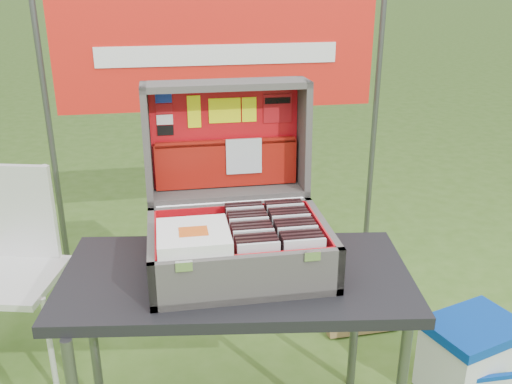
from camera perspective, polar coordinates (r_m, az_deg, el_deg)
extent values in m
cube|color=black|center=(1.97, -2.02, -8.55)|extent=(1.25, 0.74, 0.04)
cylinder|color=#59595B|center=(2.37, -15.92, -14.21)|extent=(0.04, 0.04, 0.70)
cylinder|color=#59595B|center=(2.47, 9.91, -12.10)|extent=(0.04, 0.04, 0.70)
cube|color=#64605B|center=(1.96, -1.65, -7.52)|extent=(0.60, 0.43, 0.02)
cube|color=#64605B|center=(1.76, -0.73, -8.75)|extent=(0.60, 0.02, 0.16)
cube|color=#64605B|center=(2.11, -2.45, -3.23)|extent=(0.60, 0.02, 0.16)
cube|color=#64605B|center=(1.92, -10.32, -6.31)|extent=(0.02, 0.43, 0.16)
cube|color=#64605B|center=(1.99, 6.66, -5.06)|extent=(0.02, 0.43, 0.16)
cube|color=red|center=(1.96, -1.66, -7.15)|extent=(0.56, 0.38, 0.01)
cube|color=silver|center=(1.70, -7.22, -7.38)|extent=(0.05, 0.01, 0.03)
cube|color=silver|center=(1.75, 5.65, -6.37)|extent=(0.05, 0.01, 0.03)
cylinder|color=silver|center=(2.09, -2.52, -1.09)|extent=(0.54, 0.02, 0.02)
cube|color=#64605B|center=(2.17, -3.14, 5.61)|extent=(0.60, 0.04, 0.43)
cube|color=#64605B|center=(2.06, -3.06, 10.65)|extent=(0.60, 0.16, 0.03)
cube|color=#64605B|center=(2.16, -2.80, -0.06)|extent=(0.60, 0.16, 0.03)
cube|color=#64605B|center=(2.09, -10.85, 4.71)|extent=(0.02, 0.18, 0.44)
cube|color=#64605B|center=(2.15, 4.78, 5.52)|extent=(0.02, 0.18, 0.44)
cube|color=red|center=(2.16, -3.10, 5.52)|extent=(0.55, 0.02, 0.38)
cube|color=red|center=(1.76, -0.81, -8.18)|extent=(0.56, 0.01, 0.14)
cube|color=red|center=(2.09, -2.40, -3.11)|extent=(0.56, 0.01, 0.14)
cube|color=red|center=(1.91, -9.90, -5.97)|extent=(0.01, 0.38, 0.14)
cube|color=red|center=(1.98, 6.26, -4.79)|extent=(0.01, 0.38, 0.14)
cube|color=maroon|center=(2.16, -2.97, 2.81)|extent=(0.54, 0.04, 0.17)
cube|color=maroon|center=(2.14, -3.01, 4.98)|extent=(0.53, 0.02, 0.02)
cube|color=silver|center=(2.15, -1.22, 3.60)|extent=(0.13, 0.02, 0.13)
cube|color=#1933B2|center=(2.11, -9.24, 9.28)|extent=(0.06, 0.00, 0.04)
cube|color=#B01017|center=(2.11, -9.17, 8.21)|extent=(0.06, 0.00, 0.04)
cube|color=white|center=(2.12, -9.11, 7.15)|extent=(0.06, 0.00, 0.04)
cube|color=black|center=(2.13, -9.04, 6.10)|extent=(0.06, 0.00, 0.04)
cube|color=#ECF60F|center=(2.12, -6.21, 7.98)|extent=(0.05, 0.01, 0.12)
cube|color=#ECF60F|center=(2.13, -3.15, 8.14)|extent=(0.12, 0.01, 0.09)
cube|color=#ECF60F|center=(2.14, -0.69, 8.24)|extent=(0.05, 0.01, 0.09)
cube|color=#B01017|center=(2.16, 2.17, 8.35)|extent=(0.11, 0.01, 0.11)
cube|color=black|center=(2.15, 2.17, 9.13)|extent=(0.10, 0.00, 0.02)
cube|color=silver|center=(1.78, 0.29, -7.36)|extent=(0.13, 0.01, 0.15)
cube|color=black|center=(1.80, 0.16, -7.00)|extent=(0.13, 0.01, 0.15)
cube|color=black|center=(1.82, 0.03, -6.64)|extent=(0.13, 0.01, 0.15)
cube|color=black|center=(1.84, -0.09, -6.30)|extent=(0.13, 0.01, 0.15)
cube|color=silver|center=(1.86, -0.21, -5.96)|extent=(0.13, 0.01, 0.15)
cube|color=black|center=(1.88, -0.33, -5.63)|extent=(0.13, 0.01, 0.15)
cube|color=black|center=(1.90, -0.45, -5.31)|extent=(0.13, 0.01, 0.15)
cube|color=black|center=(1.92, -0.56, -5.00)|extent=(0.13, 0.01, 0.15)
cube|color=silver|center=(1.95, -0.67, -4.69)|extent=(0.13, 0.01, 0.15)
cube|color=black|center=(1.97, -0.78, -4.39)|extent=(0.13, 0.01, 0.15)
cube|color=black|center=(1.99, -0.89, -4.09)|extent=(0.13, 0.01, 0.15)
cube|color=black|center=(2.01, -0.99, -3.80)|extent=(0.13, 0.01, 0.15)
cube|color=silver|center=(2.03, -1.09, -3.52)|extent=(0.13, 0.01, 0.15)
cube|color=black|center=(2.05, -1.19, -3.24)|extent=(0.13, 0.01, 0.15)
cube|color=black|center=(2.07, -1.29, -2.97)|extent=(0.13, 0.01, 0.15)
cube|color=silver|center=(1.81, 4.87, -6.96)|extent=(0.13, 0.01, 0.15)
cube|color=black|center=(1.83, 4.68, -6.61)|extent=(0.13, 0.01, 0.15)
cube|color=black|center=(1.85, 4.50, -6.27)|extent=(0.13, 0.01, 0.15)
cube|color=black|center=(1.87, 4.33, -5.93)|extent=(0.13, 0.01, 0.15)
cube|color=silver|center=(1.89, 4.16, -5.61)|extent=(0.13, 0.01, 0.15)
cube|color=black|center=(1.91, 3.99, -5.29)|extent=(0.13, 0.01, 0.15)
cube|color=black|center=(1.93, 3.83, -4.97)|extent=(0.13, 0.01, 0.15)
cube|color=black|center=(1.95, 3.67, -4.67)|extent=(0.13, 0.01, 0.15)
cube|color=silver|center=(1.97, 3.52, -4.37)|extent=(0.13, 0.01, 0.15)
cube|color=black|center=(1.99, 3.36, -4.07)|extent=(0.13, 0.01, 0.15)
cube|color=black|center=(2.01, 3.22, -3.78)|extent=(0.13, 0.01, 0.15)
cube|color=black|center=(2.03, 3.07, -3.50)|extent=(0.13, 0.01, 0.15)
cube|color=silver|center=(2.05, 2.93, -3.23)|extent=(0.13, 0.01, 0.15)
cube|color=black|center=(2.07, 2.79, -2.96)|extent=(0.13, 0.01, 0.15)
cube|color=black|center=(2.10, 2.65, -2.69)|extent=(0.13, 0.01, 0.15)
cube|color=white|center=(1.81, -6.26, -4.91)|extent=(0.23, 0.23, 0.00)
cube|color=white|center=(1.81, -6.26, -4.76)|extent=(0.23, 0.23, 0.00)
cube|color=white|center=(1.81, -6.27, -4.62)|extent=(0.23, 0.23, 0.00)
cube|color=white|center=(1.80, -6.28, -4.48)|extent=(0.23, 0.23, 0.00)
cube|color=white|center=(1.80, -6.28, -4.34)|extent=(0.23, 0.23, 0.00)
cube|color=white|center=(1.80, -6.29, -4.19)|extent=(0.23, 0.23, 0.00)
cube|color=white|center=(1.80, -6.30, -4.05)|extent=(0.23, 0.23, 0.00)
cube|color=white|center=(1.79, -6.30, -3.91)|extent=(0.23, 0.23, 0.00)
cube|color=#D85919|center=(1.78, -6.29, -3.93)|extent=(0.09, 0.07, 0.00)
cube|color=white|center=(2.69, 20.60, -15.52)|extent=(0.43, 0.37, 0.29)
cube|color=#053799|center=(2.59, 21.09, -12.55)|extent=(0.45, 0.39, 0.05)
cube|color=#053799|center=(2.56, 22.43, -16.81)|extent=(0.23, 0.02, 0.02)
cube|color=silver|center=(2.66, -23.69, -8.05)|extent=(0.51, 0.51, 0.03)
cube|color=silver|center=(2.74, -23.51, -1.83)|extent=(0.41, 0.13, 0.44)
cylinder|color=silver|center=(2.60, -19.86, -14.37)|extent=(0.02, 0.02, 0.47)
cylinder|color=silver|center=(2.89, -18.76, -10.28)|extent=(0.02, 0.02, 0.47)
cylinder|color=silver|center=(2.71, -19.84, -1.83)|extent=(0.02, 0.02, 0.44)
cube|color=olive|center=(2.91, 10.52, -10.23)|extent=(0.36, 0.15, 0.38)
cylinder|color=#59595B|center=(3.06, -19.70, 4.06)|extent=(0.03, 0.03, 1.70)
cylinder|color=#59595B|center=(3.22, 11.69, 5.73)|extent=(0.03, 0.03, 1.70)
cube|color=red|center=(2.92, -3.80, 13.56)|extent=(1.60, 0.02, 0.55)
cube|color=white|center=(2.90, -3.78, 13.53)|extent=(1.20, 0.00, 0.10)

